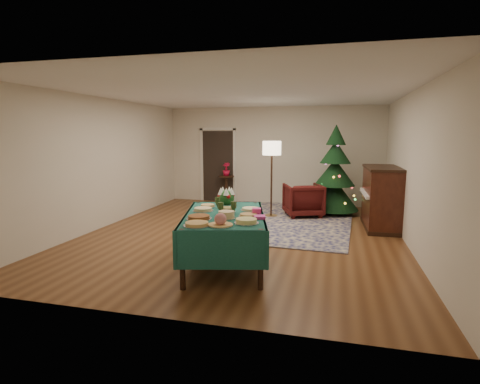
% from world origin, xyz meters
% --- Properties ---
extents(room_shell, '(7.00, 7.00, 7.00)m').
position_xyz_m(room_shell, '(0.00, 0.00, 1.35)').
color(room_shell, '#593319').
rests_on(room_shell, ground).
extents(doorway, '(1.08, 0.04, 2.16)m').
position_xyz_m(doorway, '(-1.60, 3.48, 1.10)').
color(doorway, black).
rests_on(doorway, ground).
extents(rug, '(3.44, 4.38, 0.02)m').
position_xyz_m(rug, '(0.50, 1.40, 0.01)').
color(rug, '#161A53').
rests_on(rug, ground).
extents(buffet_table, '(1.63, 2.23, 0.78)m').
position_xyz_m(buffet_table, '(0.16, -1.74, 0.63)').
color(buffet_table, black).
rests_on(buffet_table, ground).
extents(platter_0, '(0.35, 0.35, 0.05)m').
position_xyz_m(platter_0, '(0.03, -2.54, 0.81)').
color(platter_0, silver).
rests_on(platter_0, buffet_table).
extents(platter_1, '(0.33, 0.33, 0.17)m').
position_xyz_m(platter_1, '(0.32, -2.46, 0.85)').
color(platter_1, silver).
rests_on(platter_1, buffet_table).
extents(platter_2, '(0.33, 0.33, 0.06)m').
position_xyz_m(platter_2, '(0.61, -2.24, 0.81)').
color(platter_2, silver).
rests_on(platter_2, buffet_table).
extents(platter_3, '(0.35, 0.35, 0.05)m').
position_xyz_m(platter_3, '(-0.08, -2.17, 0.81)').
color(platter_3, silver).
rests_on(platter_3, buffet_table).
extents(platter_4, '(0.26, 0.26, 0.11)m').
position_xyz_m(platter_4, '(0.28, -2.03, 0.83)').
color(platter_4, silver).
rests_on(platter_4, buffet_table).
extents(platter_5, '(0.28, 0.28, 0.04)m').
position_xyz_m(platter_5, '(0.55, -1.85, 0.80)').
color(platter_5, silver).
rests_on(platter_5, buffet_table).
extents(platter_6, '(0.32, 0.32, 0.05)m').
position_xyz_m(platter_6, '(-0.21, -1.64, 0.81)').
color(platter_6, silver).
rests_on(platter_6, buffet_table).
extents(platter_7, '(0.25, 0.25, 0.08)m').
position_xyz_m(platter_7, '(0.17, -1.62, 0.82)').
color(platter_7, silver).
rests_on(platter_7, buffet_table).
extents(platter_8, '(0.31, 0.31, 0.04)m').
position_xyz_m(platter_8, '(0.48, -1.41, 0.80)').
color(platter_8, silver).
rests_on(platter_8, buffet_table).
extents(platter_9, '(0.25, 0.25, 0.04)m').
position_xyz_m(platter_9, '(-0.25, -1.31, 0.80)').
color(platter_9, silver).
rests_on(platter_9, buffet_table).
extents(goblet_0, '(0.08, 0.08, 0.18)m').
position_xyz_m(goblet_0, '(-0.06, -1.38, 0.88)').
color(goblet_0, '#2D471E').
rests_on(goblet_0, buffet_table).
extents(goblet_1, '(0.08, 0.08, 0.18)m').
position_xyz_m(goblet_1, '(0.29, -1.69, 0.88)').
color(goblet_1, '#2D471E').
rests_on(goblet_1, buffet_table).
extents(goblet_2, '(0.08, 0.08, 0.18)m').
position_xyz_m(goblet_2, '(0.12, -1.81, 0.88)').
color(goblet_2, '#2D471E').
rests_on(goblet_2, buffet_table).
extents(napkin_stack, '(0.19, 0.19, 0.04)m').
position_xyz_m(napkin_stack, '(0.72, -1.92, 0.80)').
color(napkin_stack, '#E13EA8').
rests_on(napkin_stack, buffet_table).
extents(gift_box, '(0.15, 0.15, 0.10)m').
position_xyz_m(gift_box, '(0.64, -1.73, 0.83)').
color(gift_box, '#F04298').
rests_on(gift_box, buffet_table).
extents(centerpiece, '(0.28, 0.28, 0.32)m').
position_xyz_m(centerpiece, '(-0.04, -0.99, 0.92)').
color(centerpiece, '#1E4C1E').
rests_on(centerpiece, buffet_table).
extents(armchair, '(1.06, 1.02, 0.86)m').
position_xyz_m(armchair, '(1.00, 1.98, 0.43)').
color(armchair, '#420F0E').
rests_on(armchair, ground).
extents(floor_lamp, '(0.43, 0.43, 1.79)m').
position_xyz_m(floor_lamp, '(0.27, 1.77, 1.52)').
color(floor_lamp, '#A57F3F').
rests_on(floor_lamp, ground).
extents(side_table, '(0.44, 0.44, 0.79)m').
position_xyz_m(side_table, '(-1.27, 3.20, 0.38)').
color(side_table, black).
rests_on(side_table, ground).
extents(potted_plant, '(0.21, 0.37, 0.21)m').
position_xyz_m(potted_plant, '(-1.27, 3.20, 0.89)').
color(potted_plant, '#B90D2E').
rests_on(potted_plant, side_table).
extents(christmas_tree, '(1.54, 1.54, 2.18)m').
position_xyz_m(christmas_tree, '(1.71, 2.47, 0.98)').
color(christmas_tree, black).
rests_on(christmas_tree, ground).
extents(piano, '(0.75, 1.51, 1.29)m').
position_xyz_m(piano, '(2.67, 1.24, 0.63)').
color(piano, black).
rests_on(piano, ground).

